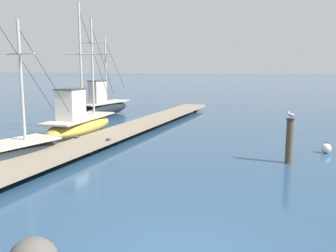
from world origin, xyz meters
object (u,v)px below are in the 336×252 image
(fishing_boat_0, at_px, (104,106))
(perched_seagull, at_px, (291,115))
(mooring_buoy, at_px, (326,148))
(fishing_boat_2, at_px, (79,122))
(mooring_piling, at_px, (289,140))

(fishing_boat_0, distance_m, perched_seagull, 16.60)
(mooring_buoy, bearing_deg, fishing_boat_2, 178.90)
(fishing_boat_0, height_order, perched_seagull, fishing_boat_0)
(fishing_boat_0, relative_size, mooring_piling, 3.46)
(perched_seagull, xyz_separation_m, mooring_buoy, (1.55, 2.17, -1.63))
(fishing_boat_0, distance_m, mooring_buoy, 16.65)
(fishing_boat_2, relative_size, mooring_piling, 4.24)
(mooring_piling, bearing_deg, mooring_buoy, 54.36)
(fishing_boat_2, relative_size, perched_seagull, 23.76)
(fishing_boat_2, relative_size, mooring_buoy, 14.79)
(mooring_piling, bearing_deg, perched_seagull, -45.03)
(fishing_boat_0, height_order, mooring_piling, fishing_boat_0)
(fishing_boat_0, xyz_separation_m, mooring_buoy, (14.52, -8.13, -0.52))
(mooring_piling, height_order, mooring_buoy, mooring_piling)
(fishing_boat_0, distance_m, mooring_piling, 16.56)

